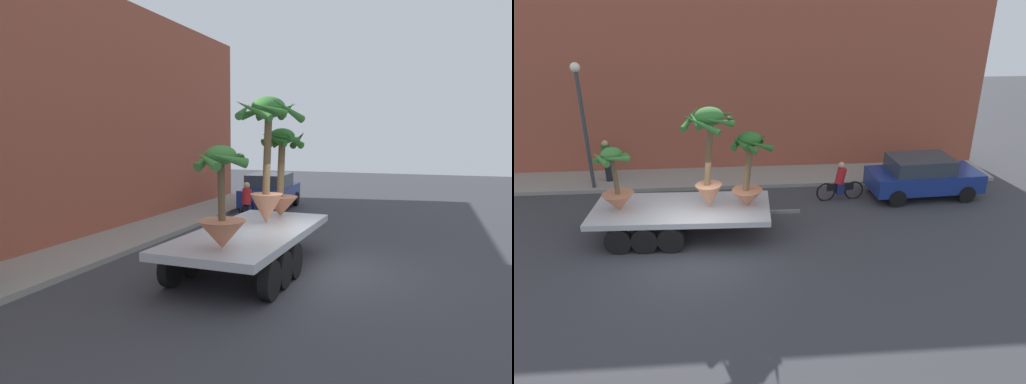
# 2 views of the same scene
# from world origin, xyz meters

# --- Properties ---
(ground_plane) EXTENTS (60.00, 60.00, 0.00)m
(ground_plane) POSITION_xyz_m (0.00, 0.00, 0.00)
(ground_plane) COLOR #38383D
(sidewalk) EXTENTS (24.00, 2.20, 0.15)m
(sidewalk) POSITION_xyz_m (0.00, 6.10, 0.07)
(sidewalk) COLOR gray
(sidewalk) RESTS_ON ground
(building_facade) EXTENTS (24.00, 1.20, 7.74)m
(building_facade) POSITION_xyz_m (0.00, 7.80, 3.87)
(building_facade) COLOR #9E4C38
(building_facade) RESTS_ON ground
(flatbed_trailer) EXTENTS (6.64, 2.58, 0.98)m
(flatbed_trailer) POSITION_xyz_m (-0.76, 1.37, 0.76)
(flatbed_trailer) COLOR #B7BABF
(flatbed_trailer) RESTS_ON ground
(potted_palm_rear) EXTENTS (1.34, 1.39, 2.43)m
(potted_palm_rear) POSITION_xyz_m (1.64, 1.28, 2.14)
(potted_palm_rear) COLOR #C17251
(potted_palm_rear) RESTS_ON flatbed_trailer
(potted_palm_middle) EXTENTS (1.68, 1.71, 3.21)m
(potted_palm_middle) POSITION_xyz_m (0.46, 1.29, 2.81)
(potted_palm_middle) COLOR tan
(potted_palm_middle) RESTS_ON flatbed_trailer
(potted_palm_front) EXTENTS (1.23, 1.17, 2.05)m
(potted_palm_front) POSITION_xyz_m (-2.42, 1.27, 1.83)
(potted_palm_front) COLOR #C17251
(potted_palm_front) RESTS_ON flatbed_trailer
(cyclist) EXTENTS (1.84, 0.38, 1.54)m
(cyclist) POSITION_xyz_m (5.16, 3.67, 0.67)
(cyclist) COLOR black
(cyclist) RESTS_ON ground
(parked_car) EXTENTS (4.27, 2.07, 1.58)m
(parked_car) POSITION_xyz_m (8.37, 3.79, 0.83)
(parked_car) COLOR navy
(parked_car) RESTS_ON ground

